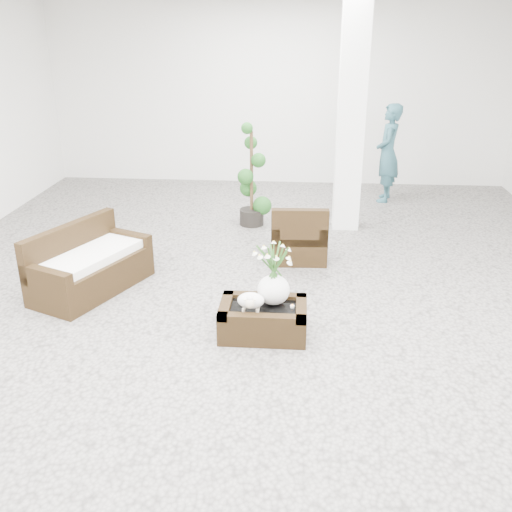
# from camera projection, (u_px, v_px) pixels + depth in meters

# --- Properties ---
(ground) EXTENTS (11.00, 11.00, 0.00)m
(ground) POSITION_uv_depth(u_px,v_px,m) (257.00, 301.00, 6.78)
(ground) COLOR gray
(ground) RESTS_ON ground
(column) EXTENTS (0.40, 0.40, 3.50)m
(column) POSITION_uv_depth(u_px,v_px,m) (351.00, 116.00, 8.61)
(column) COLOR white
(column) RESTS_ON ground
(coffee_table) EXTENTS (0.90, 0.60, 0.31)m
(coffee_table) POSITION_uv_depth(u_px,v_px,m) (263.00, 321.00, 6.02)
(coffee_table) COLOR #31210E
(coffee_table) RESTS_ON ground
(sheep_figurine) EXTENTS (0.28, 0.23, 0.21)m
(sheep_figurine) POSITION_uv_depth(u_px,v_px,m) (251.00, 302.00, 5.84)
(sheep_figurine) COLOR white
(sheep_figurine) RESTS_ON coffee_table
(planter_narcissus) EXTENTS (0.44, 0.44, 0.80)m
(planter_narcissus) POSITION_uv_depth(u_px,v_px,m) (274.00, 268.00, 5.90)
(planter_narcissus) COLOR white
(planter_narcissus) RESTS_ON coffee_table
(tealight) EXTENTS (0.04, 0.04, 0.03)m
(tealight) POSITION_uv_depth(u_px,v_px,m) (292.00, 306.00, 5.95)
(tealight) COLOR white
(tealight) RESTS_ON coffee_table
(armchair) EXTENTS (0.78, 0.75, 0.80)m
(armchair) POSITION_uv_depth(u_px,v_px,m) (299.00, 231.00, 7.88)
(armchair) COLOR #31210E
(armchair) RESTS_ON ground
(loveseat) EXTENTS (1.26, 1.66, 0.80)m
(loveseat) POSITION_uv_depth(u_px,v_px,m) (90.00, 260.00, 6.93)
(loveseat) COLOR #31210E
(loveseat) RESTS_ON ground
(topiary) EXTENTS (0.43, 0.43, 1.61)m
(topiary) POSITION_uv_depth(u_px,v_px,m) (252.00, 176.00, 9.05)
(topiary) COLOR #1A4717
(topiary) RESTS_ON ground
(shopper) EXTENTS (0.53, 0.71, 1.74)m
(shopper) POSITION_uv_depth(u_px,v_px,m) (388.00, 153.00, 10.30)
(shopper) COLOR #2C5863
(shopper) RESTS_ON ground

